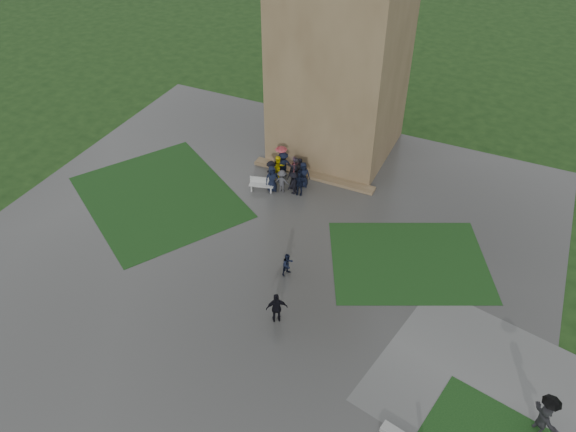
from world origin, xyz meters
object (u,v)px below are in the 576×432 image
at_px(pedestrian_mid, 288,264).
at_px(tower, 343,31).
at_px(pedestrian_near, 277,308).
at_px(pedestrian_path, 545,416).
at_px(bench, 262,184).

bearing_deg(pedestrian_mid, tower, 35.13).
bearing_deg(pedestrian_near, pedestrian_path, 143.59).
xyz_separation_m(tower, bench, (-2.55, -7.38, -8.48)).
bearing_deg(bench, pedestrian_mid, -68.37).
height_order(tower, bench, tower).
xyz_separation_m(pedestrian_near, pedestrian_path, (13.11, -0.80, 0.17)).
distance_m(bench, pedestrian_near, 11.63).
distance_m(pedestrian_mid, pedestrian_path, 14.67).
bearing_deg(tower, bench, -109.04).
distance_m(tower, pedestrian_near, 19.42).
bearing_deg(pedestrian_mid, pedestrian_near, -139.27).
distance_m(bench, pedestrian_mid, 8.29).
xyz_separation_m(tower, pedestrian_near, (3.44, -17.34, -8.03)).
relative_size(bench, pedestrian_path, 0.75).
bearing_deg(pedestrian_path, bench, 150.61).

